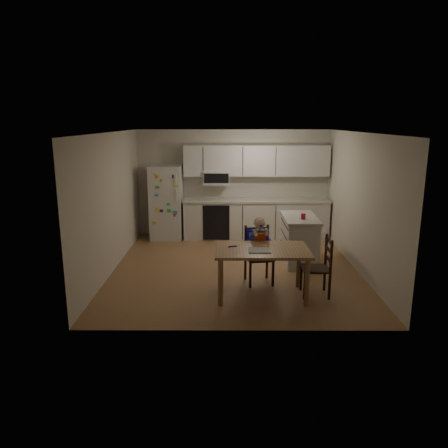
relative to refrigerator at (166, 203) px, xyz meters
name	(u,v)px	position (x,y,z in m)	size (l,w,h in m)	color
room	(235,198)	(1.55, -1.67, 0.40)	(4.52, 5.01, 2.51)	#926643
refrigerator	(166,203)	(0.00, 0.00, 0.00)	(0.72, 0.70, 1.70)	silver
kitchen_run	(255,201)	(2.05, 0.09, 0.03)	(3.37, 0.62, 2.15)	silver
kitchen_island	(299,239)	(2.81, -1.75, -0.40)	(0.64, 1.22, 0.90)	silver
red_cup	(303,216)	(2.83, -1.96, 0.11)	(0.09, 0.09, 0.11)	#BA0D2B
dining_table	(262,255)	(1.94, -3.48, -0.18)	(1.45, 0.93, 0.78)	brown
napkin	(259,250)	(1.89, -3.58, -0.07)	(0.34, 0.29, 0.01)	silver
toddler_spoon	(232,246)	(1.47, -3.37, -0.07)	(0.02, 0.02, 0.12)	#1A0BCA
chair_booster	(259,243)	(1.93, -2.86, -0.16)	(0.49, 0.49, 1.14)	black
chair_side	(322,263)	(2.88, -3.43, -0.31)	(0.43, 0.43, 0.95)	black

